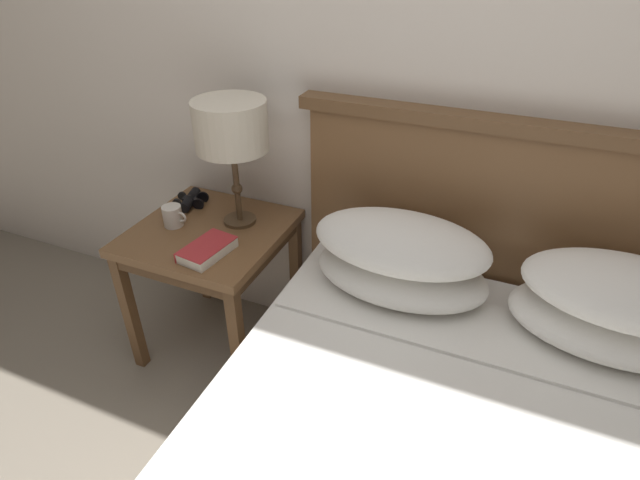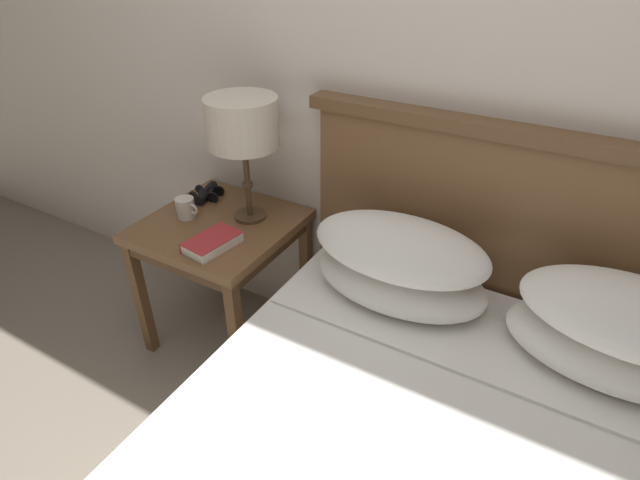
{
  "view_description": "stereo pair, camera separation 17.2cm",
  "coord_description": "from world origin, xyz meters",
  "px_view_note": "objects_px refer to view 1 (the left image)",
  "views": [
    {
      "loc": [
        0.42,
        -0.65,
        1.63
      ],
      "look_at": [
        -0.15,
        0.69,
        0.71
      ],
      "focal_mm": 28.0,
      "sensor_mm": 36.0,
      "label": 1
    },
    {
      "loc": [
        0.57,
        -0.57,
        1.63
      ],
      "look_at": [
        -0.15,
        0.69,
        0.71
      ],
      "focal_mm": 28.0,
      "sensor_mm": 36.0,
      "label": 2
    }
  ],
  "objects_px": {
    "nightstand": "(211,246)",
    "coffee_mug": "(173,216)",
    "book_on_nightstand": "(207,250)",
    "binoculars_pair": "(190,200)",
    "table_lamp": "(231,128)"
  },
  "relations": [
    {
      "from": "nightstand",
      "to": "coffee_mug",
      "type": "xyz_separation_m",
      "value": [
        -0.14,
        -0.03,
        0.12
      ]
    },
    {
      "from": "book_on_nightstand",
      "to": "binoculars_pair",
      "type": "height_order",
      "value": "binoculars_pair"
    },
    {
      "from": "book_on_nightstand",
      "to": "binoculars_pair",
      "type": "relative_size",
      "value": 1.35
    },
    {
      "from": "binoculars_pair",
      "to": "coffee_mug",
      "type": "height_order",
      "value": "coffee_mug"
    },
    {
      "from": "binoculars_pair",
      "to": "table_lamp",
      "type": "bearing_deg",
      "value": -9.13
    },
    {
      "from": "table_lamp",
      "to": "binoculars_pair",
      "type": "relative_size",
      "value": 3.01
    },
    {
      "from": "nightstand",
      "to": "coffee_mug",
      "type": "relative_size",
      "value": 5.9
    },
    {
      "from": "table_lamp",
      "to": "book_on_nightstand",
      "type": "bearing_deg",
      "value": -87.42
    },
    {
      "from": "coffee_mug",
      "to": "table_lamp",
      "type": "bearing_deg",
      "value": 29.62
    },
    {
      "from": "book_on_nightstand",
      "to": "coffee_mug",
      "type": "distance_m",
      "value": 0.27
    },
    {
      "from": "binoculars_pair",
      "to": "nightstand",
      "type": "bearing_deg",
      "value": -37.69
    },
    {
      "from": "book_on_nightstand",
      "to": "binoculars_pair",
      "type": "bearing_deg",
      "value": 133.51
    },
    {
      "from": "nightstand",
      "to": "binoculars_pair",
      "type": "xyz_separation_m",
      "value": [
        -0.18,
        0.14,
        0.1
      ]
    },
    {
      "from": "nightstand",
      "to": "table_lamp",
      "type": "bearing_deg",
      "value": 47.81
    },
    {
      "from": "nightstand",
      "to": "coffee_mug",
      "type": "distance_m",
      "value": 0.19
    }
  ]
}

